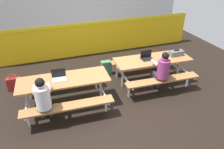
% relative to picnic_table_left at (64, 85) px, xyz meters
% --- Properties ---
extents(ground_plane, '(10.00, 10.00, 0.02)m').
position_rel_picnic_table_left_xyz_m(ground_plane, '(1.23, 0.09, -0.59)').
color(ground_plane, black).
extents(accent_backdrop, '(8.00, 0.14, 2.60)m').
position_rel_picnic_table_left_xyz_m(accent_backdrop, '(1.23, 2.78, 0.67)').
color(accent_backdrop, yellow).
rests_on(accent_backdrop, ground).
extents(picnic_table_left, '(2.12, 1.64, 0.74)m').
position_rel_picnic_table_left_xyz_m(picnic_table_left, '(0.00, 0.00, 0.00)').
color(picnic_table_left, '#9E6B3D').
rests_on(picnic_table_left, ground).
extents(picnic_table_right, '(2.12, 1.64, 0.74)m').
position_rel_picnic_table_left_xyz_m(picnic_table_right, '(2.46, 0.27, 0.00)').
color(picnic_table_right, '#9E6B3D').
rests_on(picnic_table_right, ground).
extents(student_nearer, '(0.37, 0.53, 1.21)m').
position_rel_picnic_table_left_xyz_m(student_nearer, '(-0.49, -0.53, 0.13)').
color(student_nearer, '#2D2D38').
rests_on(student_nearer, ground).
extents(student_further, '(0.37, 0.53, 1.21)m').
position_rel_picnic_table_left_xyz_m(student_further, '(2.41, -0.28, 0.13)').
color(student_further, '#2D2D38').
rests_on(student_further, ground).
extents(laptop_silver, '(0.33, 0.23, 0.22)m').
position_rel_picnic_table_left_xyz_m(laptop_silver, '(-0.09, 0.04, 0.21)').
color(laptop_silver, silver).
rests_on(laptop_silver, picnic_table_left).
extents(laptop_dark, '(0.33, 0.23, 0.22)m').
position_rel_picnic_table_left_xyz_m(laptop_dark, '(2.30, 0.32, 0.21)').
color(laptop_dark, black).
rests_on(laptop_dark, picnic_table_right).
extents(toolbox_grey, '(0.40, 0.18, 0.18)m').
position_rel_picnic_table_left_xyz_m(toolbox_grey, '(3.18, 0.24, 0.23)').
color(toolbox_grey, '#595B60').
rests_on(toolbox_grey, picnic_table_right).
extents(backpack_dark, '(0.30, 0.22, 0.44)m').
position_rel_picnic_table_left_xyz_m(backpack_dark, '(1.38, 1.12, -0.36)').
color(backpack_dark, '#3F724C').
rests_on(backpack_dark, ground).
extents(tote_bag_bright, '(0.34, 0.21, 0.43)m').
position_rel_picnic_table_left_xyz_m(tote_bag_bright, '(-1.23, 1.14, -0.39)').
color(tote_bag_bright, maroon).
rests_on(tote_bag_bright, ground).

